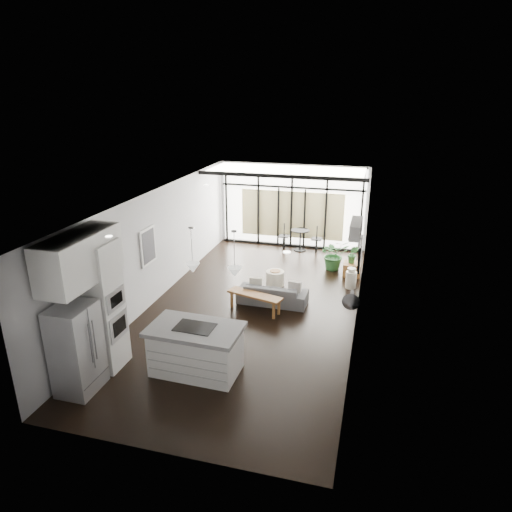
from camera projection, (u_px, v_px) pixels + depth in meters
The scene contains 27 objects.
floor at pixel (253, 307), 11.30m from camera, with size 5.00×10.00×0.00m, color black.
ceiling at pixel (253, 196), 10.34m from camera, with size 5.00×10.00×0.00m, color white.
wall_left at pixel (157, 245), 11.43m from camera, with size 0.02×10.00×2.80m, color silver.
wall_right at pixel (360, 264), 10.21m from camera, with size 0.02×10.00×2.80m, color silver.
wall_back at pixel (292, 206), 15.36m from camera, with size 5.00×0.02×2.80m, color silver.
wall_front at pixel (156, 373), 6.29m from camera, with size 5.00×0.02×2.80m, color silver.
glazing at pixel (292, 207), 15.25m from camera, with size 5.00×0.20×2.80m, color black.
skylight at pixel (287, 170), 13.98m from camera, with size 4.70×1.90×0.06m, color white.
neighbour_building at pixel (292, 215), 15.41m from camera, with size 3.50×0.02×1.60m, color beige.
island at pixel (196, 349), 8.58m from camera, with size 1.73×1.02×0.94m, color white.
cooktop at pixel (195, 327), 8.42m from camera, with size 0.73×0.48×0.01m, color black.
fridge at pixel (77, 349), 7.95m from camera, with size 0.63×0.79×1.64m, color #A8A9AD.
appliance_column at pixel (101, 306), 8.52m from camera, with size 0.66×0.69×2.54m, color white.
upper_cabinets at pixel (80, 258), 7.84m from camera, with size 0.62×1.75×0.86m, color white.
pendant_left at pixel (193, 268), 8.30m from camera, with size 0.26×0.26×0.18m, color white.
pendant_right at pixel (235, 272), 8.11m from camera, with size 0.26×0.26×0.18m, color white.
sofa at pixel (273, 290), 11.43m from camera, with size 1.75×0.51×0.68m, color #4B4B4E.
console_bench at pixel (255, 302), 11.05m from camera, with size 1.39×0.35×0.45m, color brown.
pouf at pixel (275, 278), 12.54m from camera, with size 0.50×0.50×0.40m, color beige.
crate at pixel (352, 269), 13.21m from camera, with size 0.50×0.50×0.37m, color brown.
plant_tall at pixel (334, 258), 13.60m from camera, with size 0.84×0.93×0.73m, color #2C632F.
plant_crate at pixel (353, 259), 13.10m from camera, with size 0.30×0.54×0.24m, color #2C632F.
milk_can at pixel (351, 278), 12.33m from camera, with size 0.29×0.29×0.58m, color beige.
bistro_set at pixel (300, 239), 15.19m from camera, with size 1.66×0.66×0.80m, color black.
tv at pixel (360, 254), 11.16m from camera, with size 0.05×1.10×0.65m, color black.
ac_unit at pixel (356, 229), 9.15m from camera, with size 0.22×0.90×0.30m, color silver.
framed_art at pixel (148, 246), 10.92m from camera, with size 0.04×0.70×0.90m, color black.
Camera 1 is at (2.72, -9.81, 5.07)m, focal length 32.00 mm.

